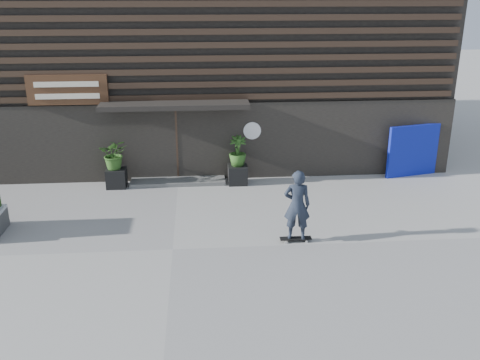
{
  "coord_description": "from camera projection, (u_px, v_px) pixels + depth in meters",
  "views": [
    {
      "loc": [
        0.69,
        -11.54,
        5.97
      ],
      "look_at": [
        1.76,
        1.71,
        1.1
      ],
      "focal_mm": 39.98,
      "sensor_mm": 36.0,
      "label": 1
    }
  ],
  "objects": [
    {
      "name": "planter_pot_left",
      "position": [
        117.0,
        178.0,
        16.67
      ],
      "size": [
        0.6,
        0.6,
        0.6
      ],
      "primitive_type": "cube",
      "color": "black",
      "rests_on": "ground"
    },
    {
      "name": "skateboarder",
      "position": [
        297.0,
        205.0,
        12.87
      ],
      "size": [
        0.78,
        0.49,
        1.86
      ],
      "color": "black",
      "rests_on": "ground"
    },
    {
      "name": "planter_pot_right",
      "position": [
        238.0,
        174.0,
        16.96
      ],
      "size": [
        0.6,
        0.6,
        0.6
      ],
      "primitive_type": "cube",
      "color": "black",
      "rests_on": "ground"
    },
    {
      "name": "ground",
      "position": [
        173.0,
        249.0,
        12.8
      ],
      "size": [
        80.0,
        80.0,
        0.0
      ],
      "primitive_type": "plane",
      "color": "#A19E99",
      "rests_on": "ground"
    },
    {
      "name": "building",
      "position": [
        178.0,
        39.0,
        20.75
      ],
      "size": [
        18.0,
        11.0,
        8.0
      ],
      "color": "black",
      "rests_on": "ground"
    },
    {
      "name": "blue_tarp",
      "position": [
        413.0,
        151.0,
        17.48
      ],
      "size": [
        1.81,
        0.53,
        1.71
      ],
      "primitive_type": "cube",
      "rotation": [
        0.0,
        0.0,
        0.23
      ],
      "color": "#0B1699",
      "rests_on": "ground"
    },
    {
      "name": "bamboo_left",
      "position": [
        115.0,
        154.0,
        16.41
      ],
      "size": [
        0.86,
        0.75,
        0.96
      ],
      "primitive_type": "imported",
      "color": "#2D591E",
      "rests_on": "planter_pot_left"
    },
    {
      "name": "bamboo_right",
      "position": [
        238.0,
        151.0,
        16.69
      ],
      "size": [
        0.54,
        0.54,
        0.96
      ],
      "primitive_type": "imported",
      "color": "#2D591E",
      "rests_on": "planter_pot_right"
    },
    {
      "name": "entrance_step",
      "position": [
        178.0,
        181.0,
        17.09
      ],
      "size": [
        3.0,
        0.8,
        0.12
      ],
      "primitive_type": "cube",
      "color": "#51514F",
      "rests_on": "ground"
    }
  ]
}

